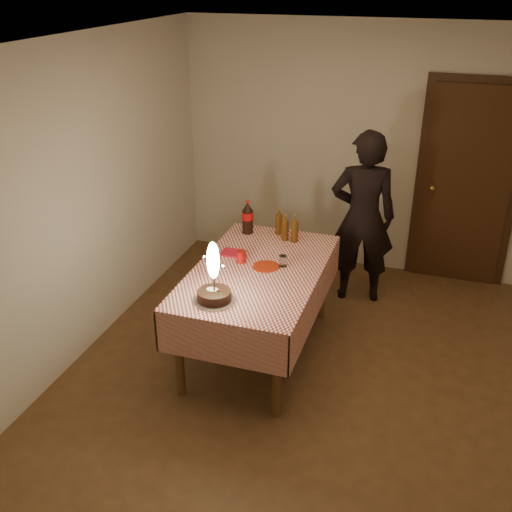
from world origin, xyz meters
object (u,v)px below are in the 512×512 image
object	(u,v)px
clear_cup	(283,261)
amber_bottle_right	(295,229)
dining_table	(258,281)
red_cup	(241,257)
red_plate	(266,266)
photographer	(363,218)
amber_bottle_left	(279,222)
cola_bottle	(248,217)
amber_bottle_mid	(285,228)
birthday_cake	(214,285)

from	to	relation	value
clear_cup	amber_bottle_right	distance (m)	0.50
dining_table	red_cup	world-z (taller)	red_cup
red_plate	photographer	distance (m)	1.32
red_plate	red_cup	world-z (taller)	red_cup
clear_cup	amber_bottle_right	xyz separation A→B (m)	(-0.04, 0.50, 0.07)
amber_bottle_right	amber_bottle_left	bearing A→B (deg)	147.07
red_cup	red_plate	bearing A→B (deg)	-5.59
amber_bottle_left	photographer	size ratio (longest dim) A/B	0.15
cola_bottle	amber_bottle_mid	bearing A→B (deg)	-6.88
birthday_cake	amber_bottle_right	bearing A→B (deg)	76.49
photographer	amber_bottle_left	bearing A→B (deg)	-144.19
dining_table	amber_bottle_right	bearing A→B (deg)	77.08
birthday_cake	red_plate	distance (m)	0.68
amber_bottle_left	amber_bottle_right	bearing A→B (deg)	-32.93
birthday_cake	red_cup	xyz separation A→B (m)	(-0.02, 0.66, -0.08)
birthday_cake	red_cup	distance (m)	0.67
birthday_cake	amber_bottle_left	xyz separation A→B (m)	(0.11, 1.32, -0.01)
amber_bottle_mid	photographer	xyz separation A→B (m)	(0.60, 0.61, -0.06)
red_cup	amber_bottle_right	bearing A→B (deg)	59.87
dining_table	photographer	distance (m)	1.41
clear_cup	amber_bottle_mid	xyz separation A→B (m)	(-0.13, 0.50, 0.07)
clear_cup	cola_bottle	bearing A→B (deg)	132.21
amber_bottle_right	photographer	bearing A→B (deg)	50.43
amber_bottle_right	red_plate	bearing A→B (deg)	-99.21
red_cup	amber_bottle_mid	xyz separation A→B (m)	(0.22, 0.55, 0.07)
clear_cup	birthday_cake	bearing A→B (deg)	-114.68
birthday_cake	amber_bottle_right	xyz separation A→B (m)	(0.29, 1.20, -0.01)
birthday_cake	red_cup	size ratio (longest dim) A/B	4.76
red_plate	cola_bottle	size ratio (longest dim) A/B	0.69
amber_bottle_left	photographer	xyz separation A→B (m)	(0.69, 0.50, -0.06)
dining_table	amber_bottle_left	world-z (taller)	amber_bottle_left
amber_bottle_right	amber_bottle_mid	world-z (taller)	same
amber_bottle_left	amber_bottle_right	world-z (taller)	same
birthday_cake	amber_bottle_mid	size ratio (longest dim) A/B	1.87
dining_table	amber_bottle_mid	bearing A→B (deg)	85.45
birthday_cake	amber_bottle_right	world-z (taller)	birthday_cake
amber_bottle_mid	dining_table	bearing A→B (deg)	-94.55
photographer	birthday_cake	bearing A→B (deg)	-113.70
dining_table	red_plate	bearing A→B (deg)	48.90
birthday_cake	photographer	size ratio (longest dim) A/B	0.28
dining_table	cola_bottle	distance (m)	0.79
red_cup	cola_bottle	xyz separation A→B (m)	(-0.15, 0.59, 0.10)
clear_cup	photographer	bearing A→B (deg)	66.93
red_plate	amber_bottle_left	size ratio (longest dim) A/B	0.86
red_plate	clear_cup	xyz separation A→B (m)	(0.13, 0.06, 0.04)
birthday_cake	amber_bottle_left	distance (m)	1.33
red_plate	dining_table	bearing A→B (deg)	-131.10
dining_table	cola_bottle	world-z (taller)	cola_bottle
dining_table	clear_cup	world-z (taller)	clear_cup
cola_bottle	amber_bottle_right	world-z (taller)	cola_bottle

